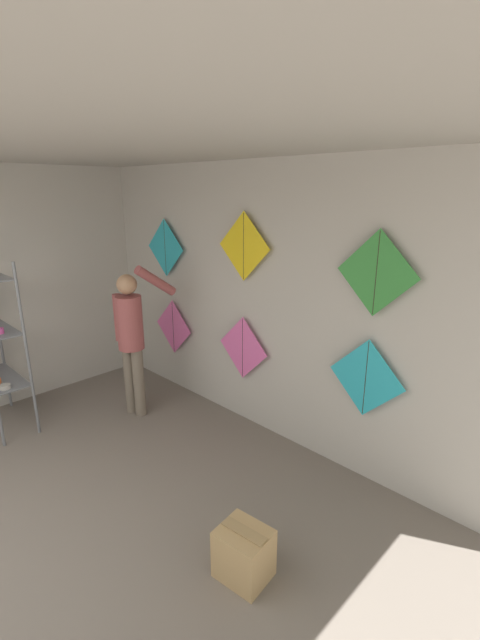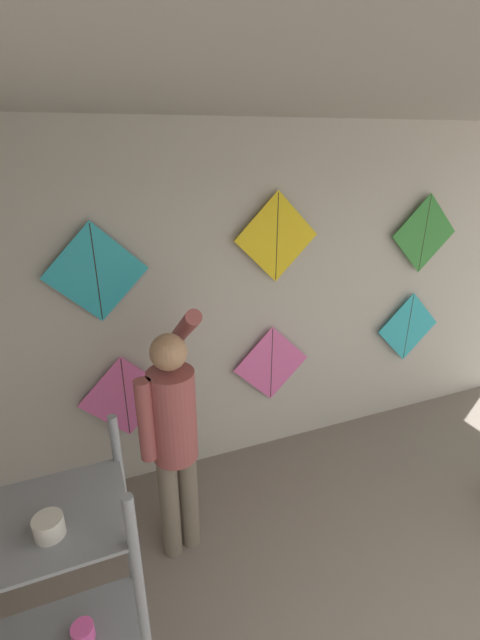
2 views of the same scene
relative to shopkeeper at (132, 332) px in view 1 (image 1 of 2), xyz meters
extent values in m
cube|color=#BCB7AD|center=(1.10, 0.82, 0.41)|extent=(5.61, 0.06, 2.80)
cube|color=#BCB7AD|center=(-1.33, -0.83, 0.41)|extent=(0.06, 4.04, 2.80)
cube|color=#A8A399|center=(1.10, -0.83, 1.83)|extent=(5.61, 4.04, 0.04)
cylinder|color=slate|center=(-0.38, -0.99, -0.06)|extent=(0.03, 0.03, 1.85)
cube|color=slate|center=(-0.80, -1.17, -0.43)|extent=(0.86, 0.36, 0.01)
cylinder|color=#B2ADA3|center=(-0.48, -1.22, -0.41)|extent=(0.11, 0.11, 0.04)
cylinder|color=#D84C99|center=(-0.57, -1.15, 0.16)|extent=(0.07, 0.07, 0.06)
cylinder|color=#726656|center=(-0.07, -0.03, -0.59)|extent=(0.13, 0.13, 0.81)
cylinder|color=#726656|center=(0.07, 0.00, -0.59)|extent=(0.13, 0.13, 0.81)
cylinder|color=#9E4C4C|center=(0.00, -0.01, 0.12)|extent=(0.29, 0.29, 0.60)
sphere|color=tan|center=(0.00, -0.01, 0.55)|extent=(0.22, 0.22, 0.22)
cylinder|color=#9E4C4C|center=(-0.17, -0.05, 0.15)|extent=(0.10, 0.10, 0.54)
cylinder|color=#9E4C4C|center=(0.17, 0.24, 0.57)|extent=(0.10, 0.50, 0.39)
cube|color=tan|center=(2.45, -0.73, -0.81)|extent=(0.37, 0.33, 0.36)
cube|color=#A08052|center=(2.45, -0.73, -0.62)|extent=(0.33, 0.12, 0.01)
cube|color=pink|center=(-0.22, 0.73, -0.15)|extent=(0.70, 0.01, 0.70)
cylinder|color=black|center=(-0.22, 0.73, -0.15)|extent=(0.01, 0.01, 0.66)
cube|color=pink|center=(1.02, 0.73, -0.11)|extent=(0.70, 0.01, 0.70)
cylinder|color=black|center=(1.02, 0.73, -0.11)|extent=(0.01, 0.01, 0.66)
cube|color=#28B2C6|center=(2.47, 0.73, 0.00)|extent=(0.70, 0.01, 0.70)
cylinder|color=black|center=(2.47, 0.73, 0.00)|extent=(0.01, 0.01, 0.66)
cube|color=#28B2C6|center=(-0.30, 0.73, 0.84)|extent=(0.70, 0.01, 0.70)
cylinder|color=black|center=(-0.30, 0.73, 0.84)|extent=(0.01, 0.01, 0.66)
cube|color=yellow|center=(1.03, 0.73, 0.98)|extent=(0.70, 0.01, 0.70)
cylinder|color=black|center=(1.03, 0.73, 0.98)|extent=(0.01, 0.01, 0.66)
cube|color=#338C38|center=(2.47, 0.73, 0.90)|extent=(0.70, 0.01, 0.70)
cylinder|color=black|center=(2.47, 0.73, 0.90)|extent=(0.01, 0.01, 0.66)
camera|label=1|loc=(4.02, -2.38, 1.52)|focal=24.00mm
camera|label=2|loc=(-0.41, -2.18, 1.67)|focal=24.00mm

